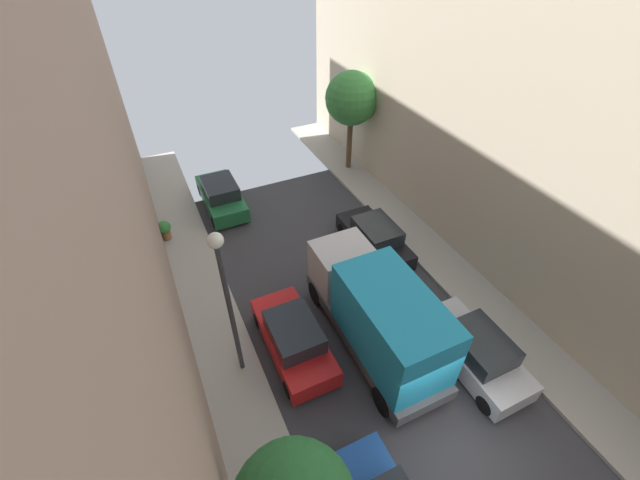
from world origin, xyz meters
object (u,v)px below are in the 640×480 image
at_px(parked_car_left_2, 293,338).
at_px(parked_car_right_3, 375,238).
at_px(parked_car_left_3, 221,196).
at_px(lamp_post, 226,290).
at_px(potted_plant_3, 165,229).
at_px(street_tree_1, 352,99).
at_px(delivery_truck, 377,313).
at_px(parked_car_right_2, 475,351).

relative_size(parked_car_left_2, parked_car_right_3, 1.00).
height_order(parked_car_left_3, lamp_post, lamp_post).
bearing_deg(potted_plant_3, parked_car_right_3, -29.25).
bearing_deg(street_tree_1, delivery_truck, -113.94).
bearing_deg(street_tree_1, parked_car_right_3, -109.02).
xyz_separation_m(parked_car_left_3, delivery_truck, (2.70, -10.85, 1.07)).
bearing_deg(potted_plant_3, parked_car_left_3, 27.09).
bearing_deg(lamp_post, street_tree_1, 47.16).
bearing_deg(parked_car_left_3, parked_car_right_3, -49.59).
bearing_deg(parked_car_left_2, potted_plant_3, 110.55).
distance_m(parked_car_left_2, parked_car_left_3, 9.85).
xyz_separation_m(delivery_truck, potted_plant_3, (-5.80, 9.26, -1.10)).
xyz_separation_m(parked_car_left_2, parked_car_right_3, (5.40, 3.50, 0.00)).
height_order(parked_car_left_2, potted_plant_3, parked_car_left_2).
bearing_deg(delivery_truck, parked_car_right_2, -37.98).
height_order(parked_car_right_2, lamp_post, lamp_post).
height_order(potted_plant_3, lamp_post, lamp_post).
bearing_deg(potted_plant_3, street_tree_1, 11.81).
xyz_separation_m(parked_car_left_2, parked_car_right_2, (5.40, -3.11, 0.00)).
xyz_separation_m(street_tree_1, potted_plant_3, (-10.92, -2.28, -3.56)).
xyz_separation_m(delivery_truck, street_tree_1, (5.13, 11.55, 2.46)).
relative_size(parked_car_left_3, delivery_truck, 0.64).
distance_m(parked_car_left_2, parked_car_right_3, 6.44).
bearing_deg(parked_car_right_3, delivery_truck, -120.94).
height_order(delivery_truck, lamp_post, lamp_post).
bearing_deg(parked_car_left_3, delivery_truck, -76.02).
distance_m(parked_car_right_2, delivery_truck, 3.59).
relative_size(parked_car_left_3, street_tree_1, 0.76).
bearing_deg(potted_plant_3, parked_car_left_2, -69.45).
distance_m(parked_car_left_3, street_tree_1, 8.62).
xyz_separation_m(delivery_truck, lamp_post, (-4.60, 1.06, 2.22)).
xyz_separation_m(parked_car_right_2, parked_car_right_3, (0.00, 6.61, 0.00)).
height_order(parked_car_left_2, street_tree_1, street_tree_1).
relative_size(potted_plant_3, lamp_post, 0.16).
distance_m(parked_car_right_2, street_tree_1, 14.31).
relative_size(parked_car_left_3, parked_car_right_3, 1.00).
relative_size(parked_car_left_2, parked_car_right_2, 1.00).
bearing_deg(delivery_truck, potted_plant_3, 122.04).
height_order(parked_car_left_2, delivery_truck, delivery_truck).
distance_m(parked_car_left_3, parked_car_right_3, 8.33).
bearing_deg(parked_car_left_2, parked_car_right_3, 32.98).
distance_m(potted_plant_3, lamp_post, 8.93).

